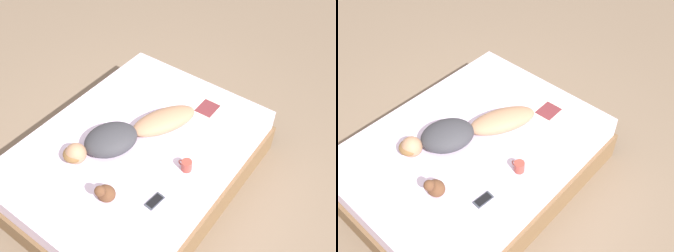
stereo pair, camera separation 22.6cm
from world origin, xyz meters
TOP-DOWN VIEW (x-y plane):
  - ground_plane at (0.00, 0.00)m, footprint 12.00×12.00m
  - bed at (0.00, 0.00)m, footprint 1.64×2.16m
  - person at (0.06, 0.01)m, footprint 0.70×1.17m
  - open_magazine at (-0.39, -0.72)m, footprint 0.51×0.29m
  - coffee_mug at (-0.51, -0.02)m, footprint 0.12×0.08m
  - cell_phone at (-0.49, 0.36)m, footprint 0.09×0.16m
  - plush_toy at (-0.19, 0.56)m, footprint 0.15×0.16m

SIDE VIEW (x-z plane):
  - ground_plane at x=0.00m, z-range 0.00..0.00m
  - bed at x=0.00m, z-range 0.00..0.49m
  - open_magazine at x=-0.39m, z-range 0.50..0.51m
  - cell_phone at x=-0.49m, z-range 0.50..0.51m
  - coffee_mug at x=-0.51m, z-range 0.50..0.59m
  - plush_toy at x=-0.19m, z-range 0.48..0.67m
  - person at x=0.06m, z-range 0.49..0.68m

